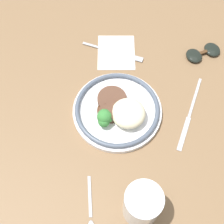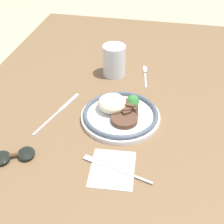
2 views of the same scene
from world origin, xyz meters
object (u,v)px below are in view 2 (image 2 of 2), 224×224
object	(u,v)px
fork	(110,167)
knife	(59,111)
plate	(121,112)
sunglasses	(14,156)
spoon	(145,72)
juice_glass	(114,62)

from	to	relation	value
fork	knife	distance (m)	0.27
plate	sunglasses	size ratio (longest dim) A/B	1.99
spoon	sunglasses	distance (m)	0.56
fork	knife	size ratio (longest dim) A/B	0.83
juice_glass	fork	world-z (taller)	juice_glass
spoon	sunglasses	world-z (taller)	sunglasses
fork	knife	xyz separation A→B (m)	(0.19, 0.20, -0.00)
fork	spoon	world-z (taller)	same
plate	spoon	world-z (taller)	plate
plate	knife	size ratio (longest dim) A/B	1.05
juice_glass	fork	distance (m)	0.44
juice_glass	sunglasses	distance (m)	0.48
plate	spoon	distance (m)	0.28
juice_glass	knife	bearing A→B (deg)	154.00
knife	plate	bearing A→B (deg)	-70.22
fork	sunglasses	xyz separation A→B (m)	(-0.02, 0.24, 0.00)
knife	sunglasses	bearing A→B (deg)	-176.18
juice_glass	sunglasses	xyz separation A→B (m)	(-0.45, 0.17, -0.04)
plate	spoon	bearing A→B (deg)	-8.39
plate	sunglasses	xyz separation A→B (m)	(-0.21, 0.23, -0.01)
spoon	sunglasses	size ratio (longest dim) A/B	1.29
sunglasses	fork	bearing A→B (deg)	-112.37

